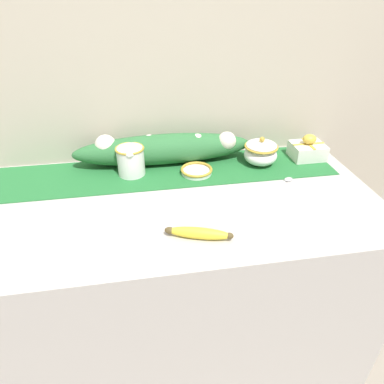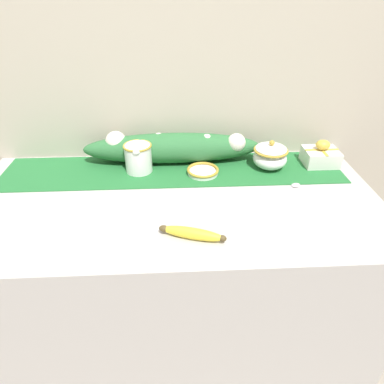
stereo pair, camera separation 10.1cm
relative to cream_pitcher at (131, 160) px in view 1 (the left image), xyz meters
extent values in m
plane|color=gray|center=(0.12, -0.19, -0.94)|extent=(12.00, 12.00, 0.00)
cube|color=#B7B2AD|center=(0.12, -0.19, -0.50)|extent=(1.35, 0.66, 0.88)
cube|color=#B7AD99|center=(0.12, 0.16, 0.26)|extent=(2.15, 0.04, 2.40)
cube|color=#236B33|center=(0.12, 0.00, -0.06)|extent=(1.24, 0.25, 0.00)
cylinder|color=white|center=(0.00, 0.00, 0.00)|extent=(0.10, 0.10, 0.10)
torus|color=#B79333|center=(0.00, 0.00, 0.04)|extent=(0.10, 0.10, 0.01)
torus|color=white|center=(0.00, 0.06, 0.00)|extent=(0.05, 0.01, 0.05)
ellipsoid|color=white|center=(0.00, -0.05, 0.04)|extent=(0.03, 0.02, 0.02)
ellipsoid|color=white|center=(0.48, 0.00, -0.02)|extent=(0.12, 0.12, 0.07)
torus|color=#B79333|center=(0.48, 0.00, 0.02)|extent=(0.13, 0.13, 0.01)
ellipsoid|color=white|center=(0.48, 0.00, 0.02)|extent=(0.11, 0.11, 0.03)
sphere|color=#B79333|center=(0.48, 0.00, 0.04)|extent=(0.02, 0.02, 0.02)
cylinder|color=white|center=(0.23, -0.04, -0.05)|extent=(0.11, 0.11, 0.01)
torus|color=#B79333|center=(0.23, -0.04, -0.04)|extent=(0.12, 0.12, 0.01)
ellipsoid|color=yellow|center=(0.18, -0.39, -0.04)|extent=(0.18, 0.09, 0.03)
ellipsoid|color=brown|center=(0.10, -0.37, -0.04)|extent=(0.03, 0.03, 0.02)
ellipsoid|color=brown|center=(0.25, -0.42, -0.04)|extent=(0.03, 0.02, 0.02)
cube|color=silver|center=(0.47, -0.16, -0.06)|extent=(0.12, 0.04, 0.00)
ellipsoid|color=silver|center=(0.54, -0.14, -0.05)|extent=(0.04, 0.03, 0.01)
cube|color=silver|center=(0.68, 0.02, -0.03)|extent=(0.13, 0.11, 0.06)
cube|color=gold|center=(0.68, 0.02, 0.00)|extent=(0.13, 0.01, 0.00)
cube|color=gold|center=(0.68, 0.02, 0.00)|extent=(0.01, 0.11, 0.00)
ellipsoid|color=gold|center=(0.68, 0.02, 0.02)|extent=(0.05, 0.04, 0.04)
ellipsoid|color=#2D6B38|center=(0.12, 0.07, 0.00)|extent=(0.67, 0.12, 0.11)
sphere|color=silver|center=(-0.09, 0.07, 0.03)|extent=(0.08, 0.08, 0.08)
sphere|color=silver|center=(-0.02, 0.08, 0.02)|extent=(0.06, 0.06, 0.06)
sphere|color=silver|center=(0.07, 0.08, 0.03)|extent=(0.06, 0.06, 0.06)
sphere|color=silver|center=(0.17, 0.08, 0.01)|extent=(0.06, 0.06, 0.06)
sphere|color=silver|center=(0.25, 0.06, 0.02)|extent=(0.06, 0.06, 0.06)
sphere|color=silver|center=(0.36, 0.05, 0.02)|extent=(0.07, 0.07, 0.07)
camera|label=1|loc=(0.04, -1.11, 0.55)|focal=32.00mm
camera|label=2|loc=(0.14, -1.12, 0.55)|focal=32.00mm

